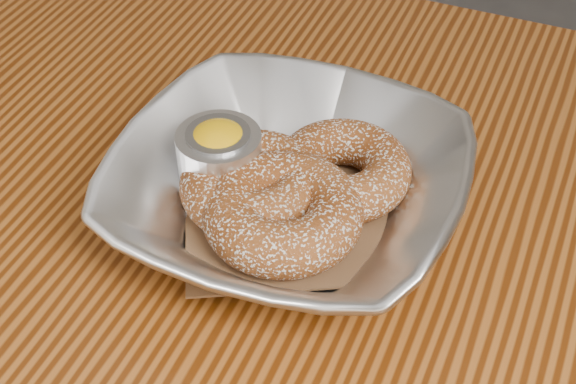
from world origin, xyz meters
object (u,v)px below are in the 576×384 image
at_px(donut_back, 343,170).
at_px(donut_front, 283,212).
at_px(serving_bowl, 288,192).
at_px(donut_extra, 253,184).
at_px(table, 262,372).
at_px(ramekin, 220,158).

height_order(donut_back, donut_front, donut_front).
relative_size(serving_bowl, donut_extra, 2.35).
distance_m(table, donut_front, 0.13).
bearing_deg(table, ramekin, 131.24).
xyz_separation_m(serving_bowl, donut_extra, (-0.03, -0.00, -0.00)).
distance_m(donut_extra, ramekin, 0.03).
relative_size(donut_back, ramekin, 1.62).
relative_size(table, serving_bowl, 4.94).
bearing_deg(ramekin, table, -48.76).
bearing_deg(serving_bowl, donut_back, 56.42).
relative_size(donut_extra, ramekin, 1.70).
bearing_deg(donut_back, donut_front, -110.23).
relative_size(donut_back, donut_extra, 0.96).
height_order(donut_back, donut_extra, donut_extra).
bearing_deg(donut_extra, ramekin, 163.45).
bearing_deg(ramekin, donut_back, 20.62).
xyz_separation_m(table, ramekin, (-0.06, 0.07, 0.14)).
bearing_deg(table, serving_bowl, 93.77).
height_order(donut_front, ramekin, ramekin).
distance_m(serving_bowl, donut_extra, 0.03).
height_order(table, ramekin, ramekin).
distance_m(table, donut_back, 0.16).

